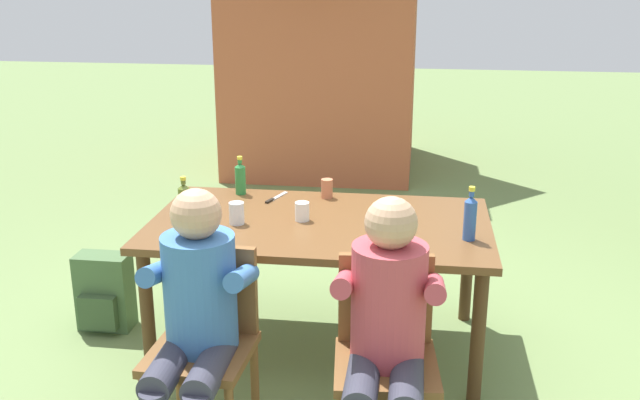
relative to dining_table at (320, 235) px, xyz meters
The scene contains 16 objects.
ground_plane 0.68m from the dining_table, ahead, with size 24.00×24.00×0.00m, color #6B844C.
dining_table is the anchor object (origin of this frame).
chair_near_left 0.94m from the dining_table, 116.17° to the right, with size 0.46×0.46×0.87m.
chair_near_right 0.94m from the dining_table, 64.02° to the right, with size 0.48×0.48×0.87m.
person_in_white_shirt 1.02m from the dining_table, 113.69° to the right, with size 0.47×0.61×1.18m.
person_in_plaid_shirt 1.02m from the dining_table, 66.31° to the right, with size 0.47×0.61×1.18m.
bottle_clear 0.67m from the dining_table, 136.86° to the right, with size 0.06×0.06×0.22m.
bottle_blue 0.82m from the dining_table, 12.41° to the right, with size 0.06×0.06×0.28m.
bottle_olive 0.76m from the dining_table, behind, with size 0.06×0.06×0.23m.
bottle_green 0.71m from the dining_table, 141.96° to the left, with size 0.06×0.06×0.23m.
cup_glass 0.47m from the dining_table, 166.88° to the right, with size 0.08×0.08×0.12m, color silver.
cup_terracotta 0.44m from the dining_table, 92.21° to the left, with size 0.07×0.07×0.11m, color #BC6B47.
cup_white 0.16m from the dining_table, behind, with size 0.08×0.08×0.10m, color white.
table_knife 0.48m from the dining_table, 132.04° to the left, with size 0.09×0.23×0.01m.
backpack_by_near_side 1.37m from the dining_table, behind, with size 0.31×0.23×0.46m.
brick_kiosk 4.09m from the dining_table, 97.23° to the left, with size 2.17×2.07×2.77m.
Camera 1 is at (0.50, -3.64, 2.06)m, focal length 40.56 mm.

